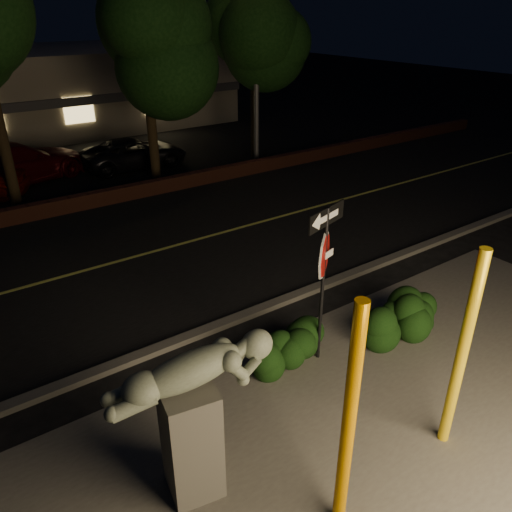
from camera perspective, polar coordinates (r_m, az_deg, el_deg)
The scene contains 19 objects.
ground at distance 16.58m, azimuth -15.02°, elevation 4.48°, with size 90.00×90.00×0.00m, color black.
patio at distance 8.64m, azimuth 14.51°, elevation -18.56°, with size 14.00×6.00×0.02m, color #4C4944.
road at distance 14.01m, azimuth -10.51°, elevation 0.79°, with size 80.00×8.00×0.01m, color black.
lane_marking at distance 14.00m, azimuth -10.52°, elevation 0.84°, with size 80.00×0.12×0.01m, color #BAB94A.
curb at distance 10.83m, azimuth -1.04°, elevation -6.72°, with size 80.00×0.25×0.12m, color #4C4944.
brick_wall at distance 17.65m, azimuth -16.67°, elevation 6.49°, with size 40.00×0.35×0.50m, color #472117.
parking_lot at distance 22.98m, azimuth -21.53°, elevation 9.71°, with size 40.00×12.00×0.01m, color black.
building at distance 30.28m, azimuth -26.41°, elevation 16.50°, with size 22.00×10.20×4.00m.
tree_far_c at distance 18.96m, azimuth -12.96°, elevation 25.05°, with size 4.80×4.80×7.84m.
tree_far_d at distance 21.86m, azimuth -0.15°, elevation 25.15°, with size 4.40×4.40×7.42m.
yellow_pole_left at distance 6.21m, azimuth 10.54°, elevation -18.30°, with size 0.17×0.17×3.37m, color #D88A00.
yellow_pole_right at distance 7.72m, azimuth 22.48°, elevation -10.24°, with size 0.16×0.16×3.29m, color yellow.
signpost at distance 8.64m, azimuth 7.85°, elevation 0.01°, with size 1.01×0.31×3.07m.
sculpture at distance 6.68m, azimuth -7.35°, elevation -16.81°, with size 2.21×0.94×2.35m.
hedge_center at distance 9.25m, azimuth 4.41°, elevation -10.22°, with size 1.85×0.87×0.96m, color black.
hedge_right at distance 10.39m, azimuth 15.64°, elevation -6.34°, with size 1.63×0.87×1.06m, color black.
hedge_far_right at distance 10.68m, azimuth 17.27°, elevation -6.11°, with size 1.30×0.81×0.90m, color black.
parked_car_darkred at distance 20.83m, azimuth -25.98°, elevation 9.49°, with size 2.19×5.39×1.57m, color #40070B.
parked_car_dark at distance 21.48m, azimuth -13.69°, elevation 11.34°, with size 1.96×4.24×1.18m, color black.
Camera 1 is at (-5.04, -4.59, 6.04)m, focal length 35.00 mm.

